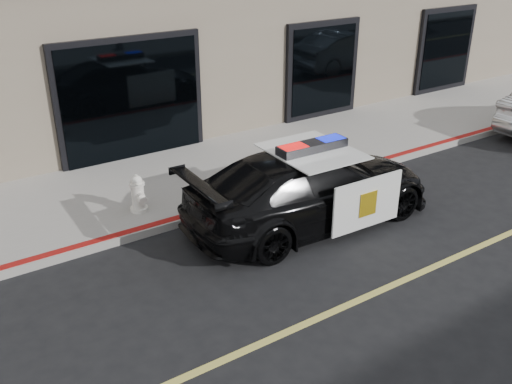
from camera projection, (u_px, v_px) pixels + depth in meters
ground at (380, 291)px, 8.62m from camera, size 120.00×120.00×0.00m
sidewalk_n at (210, 172)px, 12.55m from camera, size 60.00×3.50×0.15m
police_car at (311, 187)px, 10.33m from camera, size 2.34×4.92×1.58m
fire_hydrant at (138, 194)px, 10.56m from camera, size 0.33×0.46×0.73m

